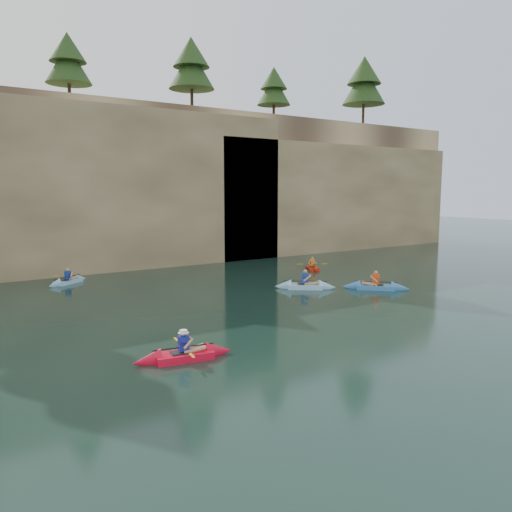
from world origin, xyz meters
TOP-DOWN VIEW (x-y plane):
  - ground at (0.00, 0.00)m, footprint 160.00×160.00m
  - cliff at (0.00, 30.00)m, footprint 70.00×16.00m
  - cliff_slab_center at (2.00, 22.60)m, footprint 24.00×2.40m
  - cliff_slab_east at (22.00, 22.60)m, footprint 26.00×2.40m
  - sea_cave_center at (-4.00, 21.95)m, footprint 3.50×1.00m
  - sea_cave_east at (10.00, 21.95)m, footprint 5.00×1.00m
  - cliff_pines at (0.00, 25.00)m, footprint 56.00×6.00m
  - main_kayaker at (-3.22, 3.08)m, footprint 3.39×2.24m
  - kayaker_ltblue_near at (7.54, 9.99)m, footprint 3.14×2.77m
  - kayaker_red_far at (12.34, 15.05)m, footprint 2.00×2.89m
  - kayaker_ltblue_mid at (-3.08, 19.00)m, footprint 2.89×2.23m
  - kayaker_blue_east at (10.67, 7.68)m, footprint 3.11×3.17m

SIDE VIEW (x-z plane):
  - ground at x=0.00m, z-range 0.00..0.00m
  - kayaker_red_far at x=12.34m, z-range -0.41..0.67m
  - kayaker_ltblue_mid at x=-3.08m, z-range -0.43..0.71m
  - kayaker_blue_east at x=10.67m, z-range -0.49..0.81m
  - main_kayaker at x=-3.22m, z-range -0.45..0.78m
  - kayaker_ltblue_near at x=7.54m, z-range -0.51..0.84m
  - sea_cave_center at x=-4.00m, z-range 0.00..3.20m
  - sea_cave_east at x=10.00m, z-range 0.00..4.50m
  - cliff_slab_east at x=22.00m, z-range 0.00..9.84m
  - cliff_slab_center at x=2.00m, z-range 0.00..11.40m
  - cliff at x=0.00m, z-range 0.00..12.00m
  - cliff_pines at x=0.00m, z-range 12.00..19.83m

